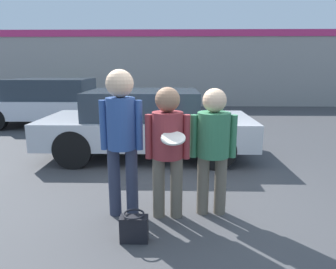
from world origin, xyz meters
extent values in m
plane|color=#3F3F42|center=(0.00, 0.00, 0.00)|extent=(56.00, 56.00, 0.00)
cube|color=gray|center=(0.00, 10.35, 1.73)|extent=(24.00, 0.18, 3.46)
cube|color=#CC2D6B|center=(0.00, 10.24, 3.31)|extent=(24.00, 0.04, 0.30)
cylinder|color=#2D3347|center=(-0.90, -0.33, 0.44)|extent=(0.15, 0.15, 0.87)
cylinder|color=#2D3347|center=(-0.68, -0.33, 0.44)|extent=(0.15, 0.15, 0.87)
cylinder|color=#2D4C8C|center=(-0.79, -0.33, 1.18)|extent=(0.35, 0.35, 0.62)
cylinder|color=#2D4C8C|center=(-1.01, -0.33, 1.16)|extent=(0.09, 0.09, 0.60)
cylinder|color=#2D4C8C|center=(-0.58, -0.33, 1.16)|extent=(0.09, 0.09, 0.60)
sphere|color=#DBB28E|center=(-0.79, -0.33, 1.66)|extent=(0.33, 0.33, 0.33)
cylinder|color=#665B4C|center=(-0.35, -0.37, 0.39)|extent=(0.15, 0.15, 0.78)
cylinder|color=#665B4C|center=(-0.13, -0.37, 0.39)|extent=(0.15, 0.15, 0.78)
cylinder|color=maroon|center=(-0.24, -0.37, 1.05)|extent=(0.37, 0.37, 0.55)
cylinder|color=maroon|center=(-0.46, -0.37, 1.03)|extent=(0.09, 0.09, 0.54)
cylinder|color=maroon|center=(-0.01, -0.37, 1.03)|extent=(0.09, 0.09, 0.54)
sphere|color=#8C664C|center=(-0.24, -0.37, 1.48)|extent=(0.29, 0.29, 0.29)
cylinder|color=silver|center=(-0.17, -0.63, 1.08)|extent=(0.27, 0.27, 0.11)
cylinder|color=#665B4C|center=(0.21, -0.27, 0.38)|extent=(0.15, 0.15, 0.77)
cylinder|color=#665B4C|center=(0.43, -0.27, 0.38)|extent=(0.15, 0.15, 0.77)
cylinder|color=#33724C|center=(0.32, -0.27, 1.04)|extent=(0.40, 0.40, 0.54)
cylinder|color=#33724C|center=(0.08, -0.27, 1.02)|extent=(0.09, 0.09, 0.53)
cylinder|color=#33724C|center=(0.56, -0.27, 1.02)|extent=(0.09, 0.09, 0.53)
sphere|color=#DBB28E|center=(0.32, -0.27, 1.46)|extent=(0.29, 0.29, 0.29)
cube|color=#B7BABF|center=(-0.70, 2.28, 0.57)|extent=(4.25, 1.89, 0.52)
cube|color=#28333D|center=(-0.79, 2.28, 1.10)|extent=(2.21, 1.62, 0.54)
cylinder|color=black|center=(0.61, 3.13, 0.36)|extent=(0.72, 0.22, 0.72)
cylinder|color=black|center=(0.61, 1.44, 0.36)|extent=(0.72, 0.22, 0.72)
cylinder|color=black|center=(-2.02, 3.13, 0.36)|extent=(0.72, 0.22, 0.72)
cylinder|color=black|center=(-2.02, 1.44, 0.36)|extent=(0.72, 0.22, 0.72)
cube|color=silver|center=(-3.94, 5.56, 0.56)|extent=(4.68, 1.94, 0.56)
cube|color=#28333D|center=(-4.04, 5.56, 1.16)|extent=(2.44, 1.66, 0.62)
cylinder|color=black|center=(-2.49, 6.43, 0.33)|extent=(0.67, 0.22, 0.67)
cylinder|color=black|center=(-2.49, 4.70, 0.33)|extent=(0.67, 0.22, 0.67)
cylinder|color=black|center=(-5.40, 6.43, 0.33)|extent=(0.67, 0.22, 0.67)
sphere|color=#2D6B33|center=(-4.99, 9.66, 0.50)|extent=(0.99, 0.99, 0.99)
cube|color=black|center=(-0.58, -0.93, 0.14)|extent=(0.30, 0.14, 0.29)
torus|color=black|center=(-0.58, -0.93, 0.32)|extent=(0.23, 0.23, 0.02)
camera|label=1|loc=(-0.15, -3.83, 1.85)|focal=32.00mm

